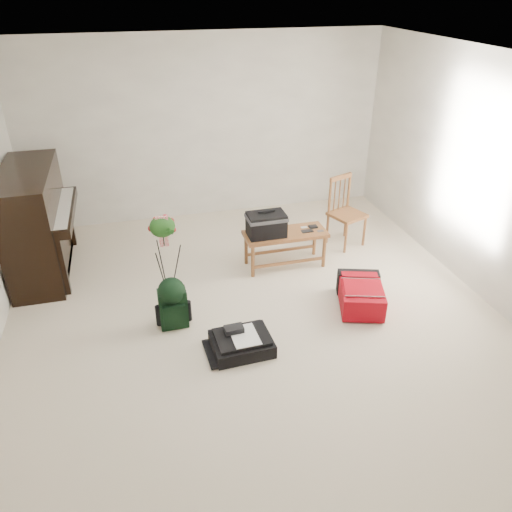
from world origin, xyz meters
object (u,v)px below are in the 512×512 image
object	(u,v)px
piano	(37,225)
bench	(272,227)
black_duffel	(242,342)
flower_stand	(166,261)
green_backpack	(173,301)
dining_chair	(346,212)
red_suitcase	(359,292)

from	to	relation	value
piano	bench	size ratio (longest dim) A/B	1.52
piano	black_duffel	size ratio (longest dim) A/B	2.62
piano	bench	xyz separation A→B (m)	(2.63, -0.62, -0.06)
piano	flower_stand	size ratio (longest dim) A/B	1.43
piano	bench	distance (m)	2.71
green_backpack	dining_chair	bearing A→B (deg)	26.21
black_duffel	piano	bearing A→B (deg)	130.92
bench	flower_stand	distance (m)	1.35
bench	dining_chair	xyz separation A→B (m)	(1.10, 0.36, -0.09)
piano	dining_chair	size ratio (longest dim) A/B	1.66
dining_chair	flower_stand	bearing A→B (deg)	176.88
green_backpack	flower_stand	xyz separation A→B (m)	(-0.00, 0.44, 0.21)
bench	red_suitcase	world-z (taller)	bench
black_duffel	flower_stand	world-z (taller)	flower_stand
green_backpack	flower_stand	size ratio (longest dim) A/B	0.52
piano	green_backpack	xyz separation A→B (m)	(1.36, -1.49, -0.30)
bench	red_suitcase	bearing A→B (deg)	-56.04
dining_chair	black_duffel	bearing A→B (deg)	-157.06
red_suitcase	green_backpack	xyz separation A→B (m)	(-1.96, 0.12, 0.16)
red_suitcase	flower_stand	bearing A→B (deg)	-178.24
green_backpack	flower_stand	distance (m)	0.49
dining_chair	red_suitcase	xyz separation A→B (m)	(-0.42, -1.35, -0.30)
piano	dining_chair	distance (m)	3.74
dining_chair	flower_stand	world-z (taller)	flower_stand
piano	green_backpack	bearing A→B (deg)	-47.73
dining_chair	flower_stand	xyz separation A→B (m)	(-2.38, -0.79, 0.07)
red_suitcase	black_duffel	bearing A→B (deg)	-145.48
black_duffel	green_backpack	xyz separation A→B (m)	(-0.57, 0.54, 0.22)
red_suitcase	green_backpack	distance (m)	1.97
dining_chair	red_suitcase	world-z (taller)	dining_chair
piano	red_suitcase	size ratio (longest dim) A/B	1.98
red_suitcase	black_duffel	xyz separation A→B (m)	(-1.39, -0.42, -0.06)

